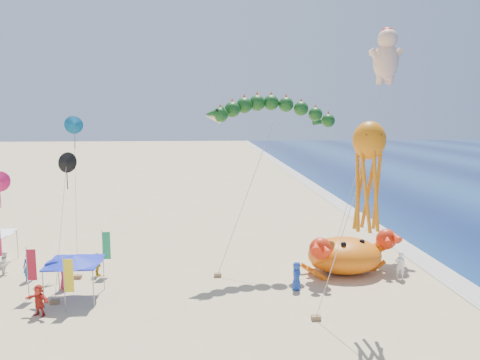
{
  "coord_description": "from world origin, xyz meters",
  "views": [
    {
      "loc": [
        -4.35,
        -29.49,
        11.0
      ],
      "look_at": [
        -2.0,
        2.0,
        6.5
      ],
      "focal_mm": 35.0,
      "sensor_mm": 36.0,
      "label": 1
    }
  ],
  "objects_px": {
    "canopy_blue": "(74,259)",
    "octopus_kite": "(368,168)",
    "dragon_kite": "(272,115)",
    "crab_inflatable": "(345,254)",
    "cherub_kite": "(386,55)"
  },
  "relations": [
    {
      "from": "octopus_kite",
      "to": "crab_inflatable",
      "type": "bearing_deg",
      "value": 79.87
    },
    {
      "from": "dragon_kite",
      "to": "octopus_kite",
      "type": "xyz_separation_m",
      "value": [
        3.41,
        -10.71,
        -2.65
      ]
    },
    {
      "from": "cherub_kite",
      "to": "octopus_kite",
      "type": "bearing_deg",
      "value": -113.4
    },
    {
      "from": "crab_inflatable",
      "to": "cherub_kite",
      "type": "distance_m",
      "value": 17.27
    },
    {
      "from": "crab_inflatable",
      "to": "cherub_kite",
      "type": "relative_size",
      "value": 0.39
    },
    {
      "from": "dragon_kite",
      "to": "crab_inflatable",
      "type": "bearing_deg",
      "value": -31.64
    },
    {
      "from": "crab_inflatable",
      "to": "canopy_blue",
      "type": "height_order",
      "value": "crab_inflatable"
    },
    {
      "from": "octopus_kite",
      "to": "cherub_kite",
      "type": "bearing_deg",
      "value": 66.6
    },
    {
      "from": "crab_inflatable",
      "to": "cherub_kite",
      "type": "height_order",
      "value": "cherub_kite"
    },
    {
      "from": "canopy_blue",
      "to": "crab_inflatable",
      "type": "bearing_deg",
      "value": 10.71
    },
    {
      "from": "octopus_kite",
      "to": "canopy_blue",
      "type": "distance_m",
      "value": 17.64
    },
    {
      "from": "dragon_kite",
      "to": "cherub_kite",
      "type": "xyz_separation_m",
      "value": [
        10.14,
        4.86,
        4.88
      ]
    },
    {
      "from": "canopy_blue",
      "to": "octopus_kite",
      "type": "bearing_deg",
      "value": -15.53
    },
    {
      "from": "cherub_kite",
      "to": "octopus_kite",
      "type": "relative_size",
      "value": 1.69
    },
    {
      "from": "crab_inflatable",
      "to": "dragon_kite",
      "type": "height_order",
      "value": "dragon_kite"
    }
  ]
}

